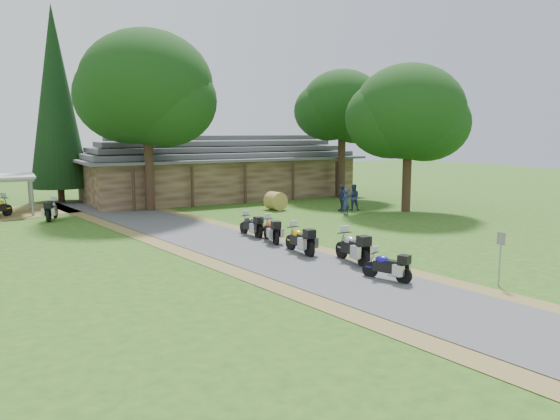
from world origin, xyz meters
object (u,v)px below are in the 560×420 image
motorcycle_row_b (352,246)px  motorcycle_carport_b (52,209)px  motorcycle_row_a (387,265)px  motorcycle_row_c (300,238)px  motorcycle_row_e (251,224)px  hay_bale (276,201)px  lodge (220,166)px  motorcycle_row_d (271,229)px

motorcycle_row_b → motorcycle_carport_b: bearing=31.8°
motorcycle_row_a → motorcycle_carport_b: 21.53m
motorcycle_row_c → motorcycle_row_e: motorcycle_row_c is taller
motorcycle_row_c → motorcycle_carport_b: (-7.93, 14.74, -0.01)m
motorcycle_carport_b → hay_bale: 13.70m
lodge → motorcycle_row_d: (-5.05, -17.55, -1.82)m
lodge → hay_bale: lodge is taller
motorcycle_row_c → motorcycle_row_d: 2.69m
lodge → motorcycle_row_e: (-5.19, -15.74, -1.85)m
motorcycle_row_c → motorcycle_row_d: motorcycle_row_c is taller
motorcycle_row_c → motorcycle_carport_b: size_ratio=1.02×
motorcycle_row_e → hay_bale: size_ratio=1.47×
motorcycle_row_c → motorcycle_row_b: bearing=-159.2°
motorcycle_carport_b → lodge: bearing=-45.8°
motorcycle_row_a → motorcycle_row_c: size_ratio=0.86×
hay_bale → motorcycle_row_b: bearing=-107.7°
motorcycle_row_a → motorcycle_row_c: (-0.39, 5.11, 0.09)m
lodge → motorcycle_carport_b: bearing=-157.2°
motorcycle_row_d → motorcycle_row_c: bearing=-170.5°
motorcycle_row_b → lodge: bearing=-5.9°
lodge → motorcycle_row_b: bearing=-100.6°
motorcycle_row_e → hay_bale: (5.51, 7.35, -0.00)m
motorcycle_row_b → motorcycle_row_d: (-0.81, 5.15, -0.06)m
motorcycle_row_b → motorcycle_row_c: (-0.91, 2.46, -0.03)m
motorcycle_row_b → motorcycle_row_a: bearing=173.5°
motorcycle_row_e → hay_bale: bearing=-41.6°
lodge → motorcycle_row_b: (-4.24, -22.70, -1.76)m
hay_bale → motorcycle_row_e: bearing=-126.9°
motorcycle_row_b → hay_bale: 15.02m
motorcycle_row_c → motorcycle_row_a: bearing=-175.1°
motorcycle_row_b → motorcycle_row_c: size_ratio=1.05×
lodge → motorcycle_row_a: 25.86m
lodge → motorcycle_row_a: size_ratio=12.87×
motorcycle_row_c → motorcycle_row_e: size_ratio=1.10×
hay_bale → motorcycle_row_c: bearing=-114.7°
motorcycle_row_a → motorcycle_row_e: bearing=-18.2°
motorcycle_row_d → motorcycle_carport_b: bearing=45.2°
lodge → motorcycle_row_b: size_ratio=10.54×
motorcycle_row_a → motorcycle_carport_b: size_ratio=0.88×
motorcycle_row_b → motorcycle_row_c: 2.63m
motorcycle_row_b → hay_bale: motorcycle_row_b is taller
motorcycle_row_d → hay_bale: 10.62m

